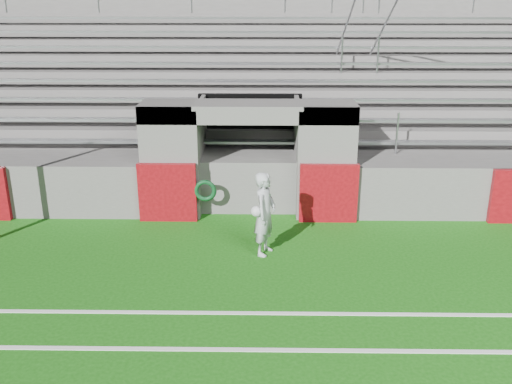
{
  "coord_description": "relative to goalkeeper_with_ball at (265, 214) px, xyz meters",
  "views": [
    {
      "loc": [
        0.37,
        -9.04,
        4.93
      ],
      "look_at": [
        0.2,
        1.8,
        1.1
      ],
      "focal_mm": 40.0,
      "sensor_mm": 36.0,
      "label": 1
    }
  ],
  "objects": [
    {
      "name": "ground",
      "position": [
        -0.38,
        -1.26,
        -0.84
      ],
      "size": [
        90.0,
        90.0,
        0.0
      ],
      "primitive_type": "plane",
      "color": "#14550E",
      "rests_on": "ground"
    },
    {
      "name": "stadium_structure",
      "position": [
        -0.38,
        6.71,
        0.65
      ],
      "size": [
        26.0,
        8.48,
        5.42
      ],
      "color": "#585553",
      "rests_on": "ground"
    },
    {
      "name": "goalkeeper_with_ball",
      "position": [
        0.0,
        0.0,
        0.0
      ],
      "size": [
        0.59,
        0.71,
        1.68
      ],
      "color": "#ACB2B6",
      "rests_on": "ground"
    },
    {
      "name": "hose_coil",
      "position": [
        -1.33,
        1.66,
        -0.11
      ],
      "size": [
        0.5,
        0.14,
        0.52
      ],
      "color": "#0E4611",
      "rests_on": "ground"
    }
  ]
}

